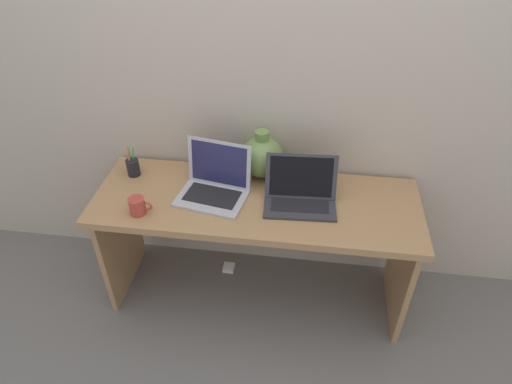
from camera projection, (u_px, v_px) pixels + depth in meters
The scene contains 9 objects.
ground_plane at pixel (256, 292), 2.73m from camera, with size 6.00×6.00×0.00m, color slate.
back_wall at pixel (265, 86), 2.26m from camera, with size 4.40×0.04×2.40m, color #BCAD99.
desk at pixel (256, 221), 2.38m from camera, with size 1.68×0.59×0.73m.
laptop_left at pixel (215, 181), 2.30m from camera, with size 0.39×0.32×0.27m.
laptop_right at pixel (300, 191), 2.24m from camera, with size 0.37×0.26×0.23m.
green_vase at pixel (262, 156), 2.40m from camera, with size 0.24×0.24×0.27m.
coffee_mug at pixel (138, 206), 2.18m from camera, with size 0.12×0.08×0.09m.
pen_cup at pixel (133, 167), 2.44m from camera, with size 0.07×0.07×0.18m.
power_brick at pixel (229, 268), 2.87m from camera, with size 0.07×0.07×0.03m, color white.
Camera 1 is at (0.24, -1.77, 2.15)m, focal length 31.32 mm.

